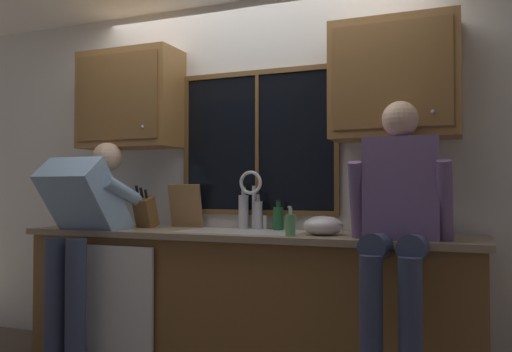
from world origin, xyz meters
The scene contains 23 objects.
back_wall centered at (0.00, 0.06, 1.27)m, with size 5.34×0.12×2.55m, color silver.
window_glass centered at (0.01, -0.01, 1.52)m, with size 1.10×0.02×0.95m, color black.
window_frame_top centered at (0.01, -0.02, 2.02)m, with size 1.17×0.02×0.04m, color brown.
window_frame_bottom centered at (0.01, -0.02, 1.03)m, with size 1.17×0.02×0.04m, color brown.
window_frame_left centered at (-0.56, -0.02, 1.52)m, with size 0.04×0.02×0.95m, color brown.
window_frame_right centered at (0.57, -0.02, 1.52)m, with size 0.04×0.02×0.95m, color brown.
window_mullion_center centered at (0.01, -0.02, 1.52)m, with size 0.02×0.02×0.95m, color brown.
lower_cabinet_run centered at (0.00, -0.29, 0.44)m, with size 2.94×0.58×0.88m, color brown.
countertop centered at (0.00, -0.31, 0.90)m, with size 3.00×0.62×0.04m, color gray.
dishwasher_front centered at (-0.77, -0.61, 0.46)m, with size 0.60×0.02×0.74m, color white.
upper_cabinet_left centered at (-0.96, -0.17, 1.86)m, with size 0.76×0.36×0.72m.
upper_cabinet_right centered at (0.97, -0.17, 1.86)m, with size 0.76×0.36×0.72m.
sink centered at (0.01, -0.30, 0.82)m, with size 0.80×0.46×0.21m.
faucet centered at (0.01, -0.12, 1.17)m, with size 0.18×0.09×0.40m.
person_standing centered at (-1.02, -0.60, 0.95)m, with size 0.53×0.70×1.53m.
person_sitting_on_counter centered at (1.03, -0.57, 1.10)m, with size 0.54×0.61×1.26m.
knife_block centered at (-0.77, -0.24, 1.03)m, with size 0.12×0.18×0.32m.
cutting_board centered at (-0.53, -0.08, 1.07)m, with size 0.25×0.02×0.32m, color #997047.
mixing_bowl centered at (0.56, -0.35, 0.97)m, with size 0.24×0.24×0.12m, color silver.
soap_dispenser centered at (0.41, -0.51, 0.99)m, with size 0.06×0.07×0.18m.
bottle_green_glass centered at (0.19, -0.11, 1.00)m, with size 0.07×0.07×0.20m.
bottle_tall_clear centered at (0.04, -0.09, 1.02)m, with size 0.06×0.06×0.25m.
bottle_amber_small centered at (-0.07, -0.08, 1.05)m, with size 0.07×0.07×0.30m.
Camera 1 is at (1.37, -3.44, 1.19)m, focal length 36.92 mm.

